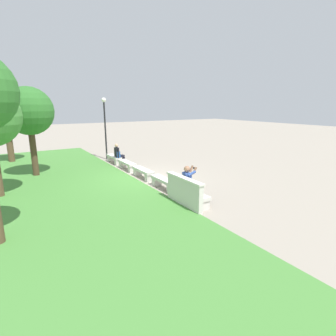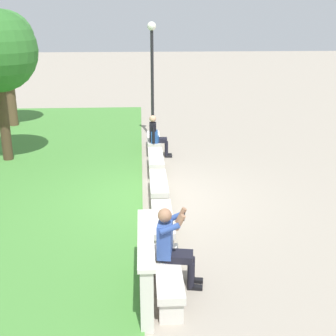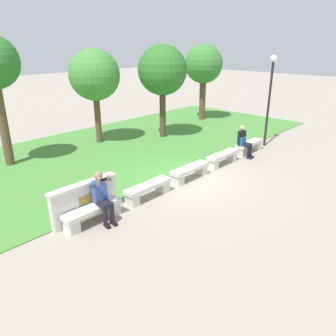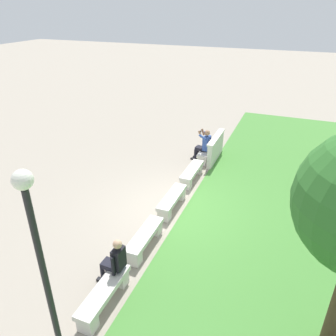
% 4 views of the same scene
% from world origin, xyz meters
% --- Properties ---
extents(ground_plane, '(80.00, 80.00, 0.00)m').
position_xyz_m(ground_plane, '(0.00, 0.00, 0.00)').
color(ground_plane, gray).
extents(bench_main, '(1.60, 0.40, 0.45)m').
position_xyz_m(bench_main, '(-3.89, 0.00, 0.29)').
color(bench_main, beige).
rests_on(bench_main, ground).
extents(bench_near, '(1.60, 0.40, 0.45)m').
position_xyz_m(bench_near, '(-1.94, 0.00, 0.29)').
color(bench_near, beige).
rests_on(bench_near, ground).
extents(bench_mid, '(1.60, 0.40, 0.45)m').
position_xyz_m(bench_mid, '(-0.00, 0.00, 0.29)').
color(bench_mid, beige).
rests_on(bench_mid, ground).
extents(bench_far, '(1.60, 0.40, 0.45)m').
position_xyz_m(bench_far, '(1.94, 0.00, 0.29)').
color(bench_far, beige).
rests_on(bench_far, ground).
extents(bench_end, '(1.60, 0.40, 0.45)m').
position_xyz_m(bench_end, '(3.89, 0.00, 0.29)').
color(bench_end, beige).
rests_on(bench_end, ground).
extents(backrest_wall_with_plaque, '(1.93, 0.24, 1.01)m').
position_xyz_m(backrest_wall_with_plaque, '(-3.89, 0.34, 0.52)').
color(backrest_wall_with_plaque, beige).
rests_on(backrest_wall_with_plaque, ground).
extents(person_photographer, '(0.51, 0.76, 1.32)m').
position_xyz_m(person_photographer, '(-3.63, -0.08, 0.74)').
color(person_photographer, black).
rests_on(person_photographer, ground).
extents(person_distant, '(0.48, 0.68, 1.26)m').
position_xyz_m(person_distant, '(3.29, -0.07, 0.67)').
color(person_distant, black).
rests_on(person_distant, ground).
extents(backpack, '(0.28, 0.24, 0.43)m').
position_xyz_m(backpack, '(3.25, -0.01, 0.63)').
color(backpack, '#234C8C').
rests_on(backpack, bench_end).
extents(tree_behind_wall, '(2.12, 2.12, 4.22)m').
position_xyz_m(tree_behind_wall, '(7.51, 5.22, 3.10)').
color(tree_behind_wall, brown).
rests_on(tree_behind_wall, ground).
extents(lamp_post, '(0.28, 0.28, 3.84)m').
position_xyz_m(lamp_post, '(5.24, -0.01, 2.51)').
color(lamp_post, black).
rests_on(lamp_post, ground).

